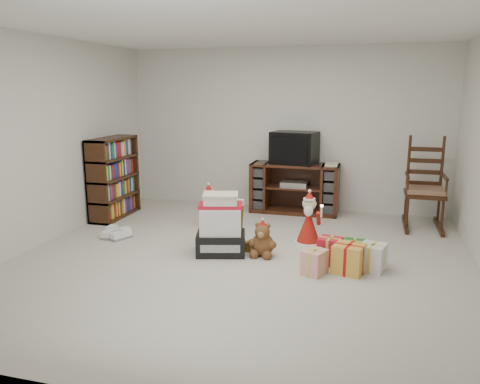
{
  "coord_description": "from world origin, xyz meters",
  "views": [
    {
      "loc": [
        1.29,
        -4.75,
        1.85
      ],
      "look_at": [
        -0.19,
        0.6,
        0.64
      ],
      "focal_mm": 35.0,
      "sensor_mm": 36.0,
      "label": 1
    }
  ],
  "objects_px": {
    "bookshelf": "(114,179)",
    "red_suitcase": "(222,232)",
    "sneaker_pair": "(115,234)",
    "gift_cluster": "(346,257)",
    "mrs_claus_figurine": "(209,210)",
    "teddy_bear": "(263,241)",
    "crt_television": "(294,148)",
    "tv_stand": "(294,188)",
    "gift_pile": "(221,228)",
    "rocking_chair": "(424,195)",
    "santa_figurine": "(309,224)"
  },
  "relations": [
    {
      "from": "bookshelf",
      "to": "gift_cluster",
      "type": "relative_size",
      "value": 1.39
    },
    {
      "from": "tv_stand",
      "to": "gift_pile",
      "type": "relative_size",
      "value": 1.92
    },
    {
      "from": "tv_stand",
      "to": "sneaker_pair",
      "type": "bearing_deg",
      "value": -136.36
    },
    {
      "from": "santa_figurine",
      "to": "gift_cluster",
      "type": "height_order",
      "value": "santa_figurine"
    },
    {
      "from": "tv_stand",
      "to": "red_suitcase",
      "type": "relative_size",
      "value": 2.25
    },
    {
      "from": "bookshelf",
      "to": "rocking_chair",
      "type": "distance_m",
      "value": 4.42
    },
    {
      "from": "red_suitcase",
      "to": "gift_cluster",
      "type": "distance_m",
      "value": 1.42
    },
    {
      "from": "rocking_chair",
      "to": "teddy_bear",
      "type": "distance_m",
      "value": 2.58
    },
    {
      "from": "tv_stand",
      "to": "rocking_chair",
      "type": "relative_size",
      "value": 1.03
    },
    {
      "from": "santa_figurine",
      "to": "sneaker_pair",
      "type": "relative_size",
      "value": 1.91
    },
    {
      "from": "red_suitcase",
      "to": "bookshelf",
      "type": "bearing_deg",
      "value": 138.93
    },
    {
      "from": "gift_cluster",
      "to": "santa_figurine",
      "type": "bearing_deg",
      "value": 125.65
    },
    {
      "from": "teddy_bear",
      "to": "santa_figurine",
      "type": "relative_size",
      "value": 0.57
    },
    {
      "from": "tv_stand",
      "to": "gift_cluster",
      "type": "distance_m",
      "value": 2.37
    },
    {
      "from": "gift_cluster",
      "to": "crt_television",
      "type": "distance_m",
      "value": 2.54
    },
    {
      "from": "sneaker_pair",
      "to": "gift_cluster",
      "type": "distance_m",
      "value": 2.9
    },
    {
      "from": "santa_figurine",
      "to": "mrs_claus_figurine",
      "type": "relative_size",
      "value": 1.12
    },
    {
      "from": "sneaker_pair",
      "to": "crt_television",
      "type": "bearing_deg",
      "value": 54.4
    },
    {
      "from": "tv_stand",
      "to": "bookshelf",
      "type": "bearing_deg",
      "value": -159.34
    },
    {
      "from": "teddy_bear",
      "to": "sneaker_pair",
      "type": "xyz_separation_m",
      "value": [
        -1.95,
        0.13,
        -0.12
      ]
    },
    {
      "from": "crt_television",
      "to": "gift_cluster",
      "type": "bearing_deg",
      "value": -57.31
    },
    {
      "from": "rocking_chair",
      "to": "teddy_bear",
      "type": "relative_size",
      "value": 3.38
    },
    {
      "from": "gift_pile",
      "to": "santa_figurine",
      "type": "bearing_deg",
      "value": 17.21
    },
    {
      "from": "tv_stand",
      "to": "bookshelf",
      "type": "relative_size",
      "value": 1.12
    },
    {
      "from": "red_suitcase",
      "to": "santa_figurine",
      "type": "bearing_deg",
      "value": 19.14
    },
    {
      "from": "rocking_chair",
      "to": "crt_television",
      "type": "relative_size",
      "value": 1.77
    },
    {
      "from": "bookshelf",
      "to": "red_suitcase",
      "type": "distance_m",
      "value": 2.32
    },
    {
      "from": "gift_pile",
      "to": "santa_figurine",
      "type": "distance_m",
      "value": 1.1
    },
    {
      "from": "bookshelf",
      "to": "crt_television",
      "type": "distance_m",
      "value": 2.73
    },
    {
      "from": "mrs_claus_figurine",
      "to": "bookshelf",
      "type": "bearing_deg",
      "value": 174.94
    },
    {
      "from": "gift_pile",
      "to": "sneaker_pair",
      "type": "relative_size",
      "value": 1.97
    },
    {
      "from": "bookshelf",
      "to": "santa_figurine",
      "type": "bearing_deg",
      "value": -10.46
    },
    {
      "from": "rocking_chair",
      "to": "sneaker_pair",
      "type": "xyz_separation_m",
      "value": [
        -3.82,
        -1.63,
        -0.39
      ]
    },
    {
      "from": "gift_pile",
      "to": "santa_figurine",
      "type": "xyz_separation_m",
      "value": [
        0.93,
        0.59,
        -0.05
      ]
    },
    {
      "from": "teddy_bear",
      "to": "mrs_claus_figurine",
      "type": "relative_size",
      "value": 0.63
    },
    {
      "from": "bookshelf",
      "to": "red_suitcase",
      "type": "height_order",
      "value": "bookshelf"
    },
    {
      "from": "gift_pile",
      "to": "gift_cluster",
      "type": "height_order",
      "value": "gift_pile"
    },
    {
      "from": "bookshelf",
      "to": "rocking_chair",
      "type": "xyz_separation_m",
      "value": [
        4.36,
        0.68,
        -0.13
      ]
    },
    {
      "from": "red_suitcase",
      "to": "mrs_claus_figurine",
      "type": "distance_m",
      "value": 1.09
    },
    {
      "from": "teddy_bear",
      "to": "crt_television",
      "type": "distance_m",
      "value": 2.22
    },
    {
      "from": "bookshelf",
      "to": "gift_cluster",
      "type": "xyz_separation_m",
      "value": [
        3.43,
        -1.22,
        -0.44
      ]
    },
    {
      "from": "tv_stand",
      "to": "mrs_claus_figurine",
      "type": "bearing_deg",
      "value": -132.77
    },
    {
      "from": "tv_stand",
      "to": "crt_television",
      "type": "bearing_deg",
      "value": 131.0
    },
    {
      "from": "red_suitcase",
      "to": "crt_television",
      "type": "height_order",
      "value": "crt_television"
    },
    {
      "from": "rocking_chair",
      "to": "crt_television",
      "type": "bearing_deg",
      "value": 171.14
    },
    {
      "from": "red_suitcase",
      "to": "crt_television",
      "type": "bearing_deg",
      "value": 64.44
    },
    {
      "from": "bookshelf",
      "to": "teddy_bear",
      "type": "relative_size",
      "value": 3.09
    },
    {
      "from": "rocking_chair",
      "to": "sneaker_pair",
      "type": "height_order",
      "value": "rocking_chair"
    },
    {
      "from": "teddy_bear",
      "to": "crt_television",
      "type": "bearing_deg",
      "value": 89.48
    },
    {
      "from": "sneaker_pair",
      "to": "gift_cluster",
      "type": "height_order",
      "value": "gift_cluster"
    }
  ]
}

